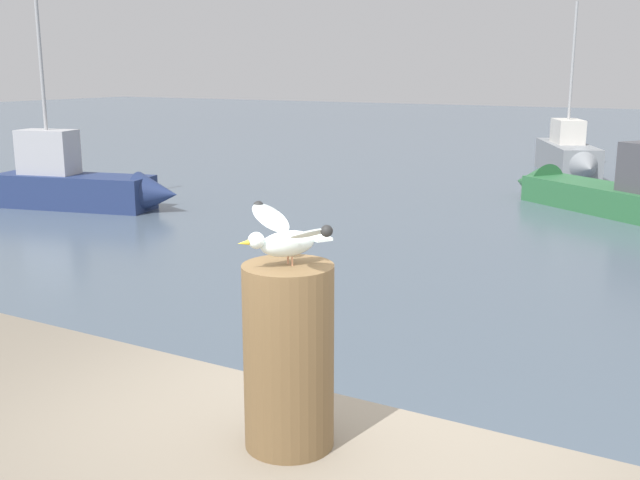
# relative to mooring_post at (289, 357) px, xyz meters

# --- Properties ---
(mooring_post) EXTENTS (0.36, 0.36, 0.76)m
(mooring_post) POSITION_rel_mooring_post_xyz_m (0.00, 0.00, 0.00)
(mooring_post) COLOR brown
(mooring_post) RESTS_ON harbor_quay
(seagull) EXTENTS (0.57, 0.40, 0.21)m
(seagull) POSITION_rel_mooring_post_xyz_m (-0.00, -0.00, 0.49)
(seagull) COLOR tan
(seagull) RESTS_ON mooring_post
(boat_navy) EXTENTS (4.43, 2.01, 5.05)m
(boat_navy) POSITION_rel_mooring_post_xyz_m (-11.37, 9.42, -1.39)
(boat_navy) COLOR navy
(boat_navy) RESTS_ON ground_plane
(boat_green) EXTENTS (5.41, 4.08, 1.80)m
(boat_green) POSITION_rel_mooring_post_xyz_m (-1.23, 14.83, -1.51)
(boat_green) COLOR #2D6B3D
(boat_green) RESTS_ON ground_plane
(boat_grey) EXTENTS (2.88, 4.60, 4.93)m
(boat_grey) POSITION_rel_mooring_post_xyz_m (-3.12, 20.17, -1.37)
(boat_grey) COLOR gray
(boat_grey) RESTS_ON ground_plane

